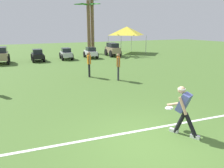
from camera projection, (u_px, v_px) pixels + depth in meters
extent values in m
plane|color=#486C2D|center=(150.00, 144.00, 5.79)|extent=(80.00, 80.00, 0.00)
cube|color=white|center=(135.00, 132.00, 6.49)|extent=(26.69, 2.70, 0.01)
cylinder|color=black|center=(180.00, 122.00, 6.28)|extent=(0.26, 0.37, 0.72)
cube|color=silver|center=(174.00, 130.00, 6.46)|extent=(0.20, 0.28, 0.10)
cylinder|color=black|center=(191.00, 125.00, 6.10)|extent=(0.29, 0.45, 0.69)
cube|color=silver|center=(195.00, 137.00, 6.09)|extent=(0.20, 0.28, 0.10)
cube|color=#4C5699|center=(184.00, 102.00, 6.09)|extent=(0.47, 0.49, 0.58)
sphere|color=tan|center=(182.00, 90.00, 6.06)|extent=(0.28, 0.28, 0.21)
cylinder|color=white|center=(182.00, 89.00, 6.05)|extent=(0.29, 0.29, 0.03)
cylinder|color=tan|center=(176.00, 104.00, 6.43)|extent=(0.32, 0.55, 0.27)
cylinder|color=tan|center=(183.00, 106.00, 5.92)|extent=(0.19, 0.29, 0.49)
cylinder|color=white|center=(169.00, 108.00, 6.63)|extent=(0.29, 0.28, 0.05)
cylinder|color=black|center=(89.00, 71.00, 13.50)|extent=(0.13, 0.13, 0.82)
cylinder|color=black|center=(89.00, 70.00, 13.67)|extent=(0.13, 0.13, 0.82)
cube|color=orange|center=(89.00, 60.00, 13.42)|extent=(0.27, 0.38, 0.54)
cylinder|color=#936B4C|center=(89.00, 60.00, 13.22)|extent=(0.09, 0.09, 0.52)
cylinder|color=#936B4C|center=(89.00, 59.00, 13.61)|extent=(0.09, 0.09, 0.52)
sphere|color=#936B4C|center=(89.00, 54.00, 13.32)|extent=(0.24, 0.24, 0.20)
cylinder|color=#33333D|center=(118.00, 74.00, 12.63)|extent=(0.15, 0.15, 0.82)
cylinder|color=#33333D|center=(118.00, 73.00, 12.81)|extent=(0.15, 0.15, 0.82)
cube|color=orange|center=(118.00, 62.00, 12.55)|extent=(0.33, 0.39, 0.54)
cylinder|color=#936B4C|center=(118.00, 62.00, 12.34)|extent=(0.10, 0.10, 0.52)
cylinder|color=#936B4C|center=(118.00, 61.00, 12.75)|extent=(0.10, 0.10, 0.52)
sphere|color=#936B4C|center=(118.00, 55.00, 12.45)|extent=(0.27, 0.27, 0.20)
cube|color=#998466|center=(2.00, 56.00, 18.58)|extent=(1.12, 2.41, 0.60)
cube|color=#1E232B|center=(1.00, 50.00, 18.49)|extent=(0.96, 1.60, 0.44)
cylinder|color=black|center=(9.00, 58.00, 19.53)|extent=(0.22, 0.73, 0.72)
cylinder|color=black|center=(8.00, 60.00, 18.14)|extent=(0.22, 0.73, 0.72)
cube|color=black|center=(38.00, 56.00, 19.95)|extent=(0.99, 2.24, 0.42)
cube|color=#1E232B|center=(37.00, 51.00, 19.76)|extent=(0.84, 1.13, 0.38)
cylinder|color=black|center=(32.00, 57.00, 20.52)|extent=(0.21, 0.61, 0.60)
cylinder|color=black|center=(42.00, 57.00, 20.86)|extent=(0.21, 0.61, 0.60)
cylinder|color=black|center=(33.00, 59.00, 19.15)|extent=(0.21, 0.61, 0.60)
cylinder|color=black|center=(44.00, 59.00, 19.50)|extent=(0.21, 0.61, 0.60)
cube|color=#B7BABF|center=(66.00, 54.00, 21.11)|extent=(1.12, 2.28, 0.42)
cube|color=#1E232B|center=(66.00, 50.00, 20.92)|extent=(0.90, 1.17, 0.38)
cylinder|color=black|center=(60.00, 55.00, 21.71)|extent=(0.24, 0.62, 0.60)
cylinder|color=black|center=(69.00, 55.00, 22.02)|extent=(0.24, 0.62, 0.60)
cylinder|color=black|center=(63.00, 57.00, 20.32)|extent=(0.24, 0.62, 0.60)
cylinder|color=black|center=(72.00, 57.00, 20.62)|extent=(0.24, 0.62, 0.60)
cube|color=silver|center=(91.00, 53.00, 22.02)|extent=(1.13, 2.28, 0.42)
cube|color=#1E232B|center=(91.00, 49.00, 21.83)|extent=(0.90, 1.18, 0.38)
cylinder|color=black|center=(85.00, 54.00, 22.62)|extent=(0.24, 0.62, 0.60)
cylinder|color=black|center=(93.00, 54.00, 22.92)|extent=(0.24, 0.62, 0.60)
cylinder|color=black|center=(88.00, 56.00, 21.22)|extent=(0.24, 0.62, 0.60)
cylinder|color=black|center=(97.00, 56.00, 21.52)|extent=(0.24, 0.62, 0.60)
cube|color=#998466|center=(113.00, 50.00, 23.41)|extent=(1.20, 2.43, 0.60)
cube|color=#1E232B|center=(113.00, 45.00, 23.32)|extent=(1.00, 1.62, 0.44)
cylinder|color=black|center=(106.00, 52.00, 24.02)|extent=(0.25, 0.73, 0.72)
cylinder|color=black|center=(114.00, 52.00, 24.35)|extent=(0.25, 0.73, 0.72)
cylinder|color=black|center=(111.00, 54.00, 22.61)|extent=(0.25, 0.73, 0.72)
cylinder|color=black|center=(120.00, 53.00, 22.94)|extent=(0.25, 0.73, 0.72)
cylinder|color=brown|center=(89.00, 28.00, 24.99)|extent=(0.39, 0.39, 5.94)
ellipsoid|color=#297E25|center=(95.00, 4.00, 24.57)|extent=(1.53, 0.42, 0.18)
ellipsoid|color=#297E25|center=(89.00, 5.00, 25.06)|extent=(0.94, 1.43, 0.19)
ellipsoid|color=#297E25|center=(81.00, 4.00, 24.58)|extent=(1.49, 1.38, 0.18)
ellipsoid|color=#297E25|center=(84.00, 4.00, 23.55)|extent=(1.47, 1.42, 0.20)
ellipsoid|color=#297E25|center=(94.00, 4.00, 23.79)|extent=(0.94, 1.74, 0.19)
cylinder|color=brown|center=(92.00, 25.00, 25.43)|extent=(0.40, 0.40, 6.57)
cylinder|color=#B2B5BA|center=(131.00, 43.00, 28.71)|extent=(0.06, 0.06, 2.10)
cylinder|color=#B2B5BA|center=(108.00, 44.00, 27.29)|extent=(0.06, 0.06, 2.10)
cylinder|color=#B2B5BA|center=(146.00, 44.00, 25.79)|extent=(0.06, 0.06, 2.10)
cylinder|color=#B2B5BA|center=(121.00, 45.00, 24.36)|extent=(0.06, 0.06, 2.10)
pyramid|color=yellow|center=(127.00, 31.00, 26.15)|extent=(3.53, 3.53, 1.02)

